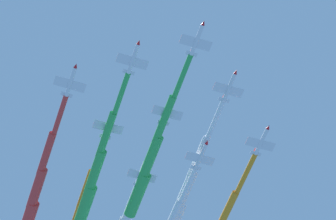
{
  "coord_description": "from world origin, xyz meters",
  "views": [
    {
      "loc": [
        8.61,
        -80.96,
        45.21
      ],
      "look_at": [
        0.0,
        0.0,
        202.77
      ],
      "focal_mm": 70.06,
      "sensor_mm": 36.0,
      "label": 1
    }
  ],
  "objects_px": {
    "jet_port_outer": "(37,189)",
    "jet_starboard_inner": "(95,172)",
    "jet_lead": "(150,159)",
    "jet_port_inner": "(186,191)"
  },
  "relations": [
    {
      "from": "jet_starboard_inner",
      "to": "jet_lead",
      "type": "bearing_deg",
      "value": -11.69
    },
    {
      "from": "jet_port_inner",
      "to": "jet_starboard_inner",
      "type": "bearing_deg",
      "value": -157.25
    },
    {
      "from": "jet_lead",
      "to": "jet_starboard_inner",
      "type": "distance_m",
      "value": 16.63
    },
    {
      "from": "jet_lead",
      "to": "jet_port_outer",
      "type": "distance_m",
      "value": 33.93
    },
    {
      "from": "jet_starboard_inner",
      "to": "jet_port_outer",
      "type": "height_order",
      "value": "jet_starboard_inner"
    },
    {
      "from": "jet_lead",
      "to": "jet_starboard_inner",
      "type": "relative_size",
      "value": 1.02
    },
    {
      "from": "jet_port_inner",
      "to": "jet_port_outer",
      "type": "distance_m",
      "value": 42.96
    },
    {
      "from": "jet_port_outer",
      "to": "jet_starboard_inner",
      "type": "bearing_deg",
      "value": -9.03
    },
    {
      "from": "jet_port_inner",
      "to": "jet_starboard_inner",
      "type": "distance_m",
      "value": 27.13
    },
    {
      "from": "jet_lead",
      "to": "jet_starboard_inner",
      "type": "xyz_separation_m",
      "value": [
        -16.24,
        3.36,
        1.16
      ]
    }
  ]
}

